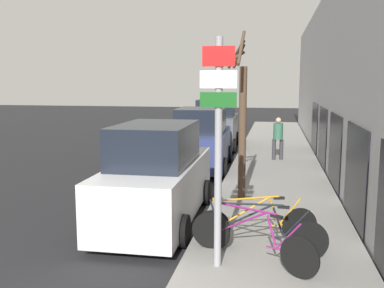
# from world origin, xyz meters

# --- Properties ---
(ground_plane) EXTENTS (80.00, 80.00, 0.00)m
(ground_plane) POSITION_xyz_m (0.00, 11.20, 0.00)
(ground_plane) COLOR black
(sidewalk_curb) EXTENTS (3.20, 32.00, 0.15)m
(sidewalk_curb) POSITION_xyz_m (2.60, 14.00, 0.07)
(sidewalk_curb) COLOR gray
(sidewalk_curb) RESTS_ON ground
(building_facade) EXTENTS (0.23, 32.00, 6.50)m
(building_facade) POSITION_xyz_m (4.35, 13.92, 3.21)
(building_facade) COLOR #BCBCC1
(building_facade) RESTS_ON ground
(signpost) EXTENTS (0.58, 0.14, 3.70)m
(signpost) POSITION_xyz_m (1.64, 3.34, 2.18)
(signpost) COLOR #939399
(signpost) RESTS_ON sidewalk_curb
(bicycle_0) EXTENTS (2.03, 1.37, 0.94)m
(bicycle_0) POSITION_xyz_m (2.22, 3.61, 0.55)
(bicycle_0) COLOR black
(bicycle_0) RESTS_ON sidewalk_curb
(bicycle_1) EXTENTS (2.39, 0.44, 0.93)m
(bicycle_1) POSITION_xyz_m (2.27, 3.97, 0.55)
(bicycle_1) COLOR black
(bicycle_1) RESTS_ON sidewalk_curb
(bicycle_2) EXTENTS (2.24, 0.72, 0.92)m
(bicycle_2) POSITION_xyz_m (2.23, 4.44, 0.54)
(bicycle_2) COLOR black
(bicycle_2) RESTS_ON sidewalk_curb
(parked_car_0) EXTENTS (2.00, 4.81, 2.25)m
(parked_car_0) POSITION_xyz_m (-0.06, 5.80, 1.02)
(parked_car_0) COLOR silver
(parked_car_0) RESTS_ON ground
(parked_car_1) EXTENTS (2.20, 4.43, 2.24)m
(parked_car_1) POSITION_xyz_m (-0.09, 11.89, 1.02)
(parked_car_1) COLOR navy
(parked_car_1) RESTS_ON ground
(parked_car_2) EXTENTS (2.20, 4.45, 2.36)m
(parked_car_2) POSITION_xyz_m (-0.24, 16.92, 1.09)
(parked_car_2) COLOR #51565B
(parked_car_2) RESTS_ON ground
(pedestrian_near) EXTENTS (0.43, 0.37, 1.65)m
(pedestrian_near) POSITION_xyz_m (2.65, 13.54, 1.11)
(pedestrian_near) COLOR #333338
(pedestrian_near) RESTS_ON sidewalk_curb
(street_tree) EXTENTS (0.62, 1.91, 4.28)m
(street_tree) POSITION_xyz_m (1.68, 7.64, 2.17)
(street_tree) COLOR #4C3828
(street_tree) RESTS_ON sidewalk_curb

